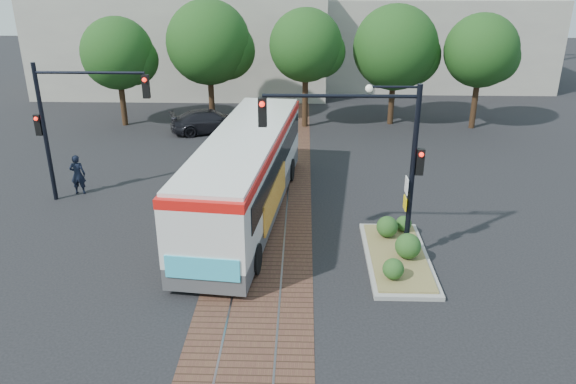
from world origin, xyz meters
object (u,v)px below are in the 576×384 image
object	(u,v)px
parked_car	(210,121)
traffic_island	(398,250)
officer	(78,174)
city_bus	(246,170)
signal_pole_main	(377,146)
signal_pole_left	(68,114)

from	to	relation	value
parked_car	traffic_island	bearing A→B (deg)	-168.95
officer	parked_car	bearing A→B (deg)	-119.46
city_bus	traffic_island	distance (m)	6.95
officer	signal_pole_main	bearing A→B (deg)	150.79
officer	parked_car	world-z (taller)	officer
city_bus	signal_pole_left	distance (m)	7.83
traffic_island	parked_car	world-z (taller)	parked_car
traffic_island	parked_car	size ratio (longest dim) A/B	1.09
signal_pole_main	signal_pole_left	bearing A→B (deg)	158.55
signal_pole_main	signal_pole_left	world-z (taller)	signal_pole_main
officer	parked_car	size ratio (longest dim) A/B	0.38
signal_pole_left	officer	world-z (taller)	signal_pole_left
signal_pole_left	officer	size ratio (longest dim) A/B	3.27
signal_pole_main	signal_pole_left	size ratio (longest dim) A/B	1.00
signal_pole_main	officer	world-z (taller)	signal_pole_main
city_bus	signal_pole_left	world-z (taller)	signal_pole_left
city_bus	traffic_island	bearing A→B (deg)	-26.17
signal_pole_left	officer	xyz separation A→B (m)	(-0.30, 0.69, -2.95)
parked_car	signal_pole_left	bearing A→B (deg)	139.43
officer	traffic_island	bearing A→B (deg)	151.98
city_bus	traffic_island	size ratio (longest dim) A/B	2.52
signal_pole_main	officer	bearing A→B (deg)	156.33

